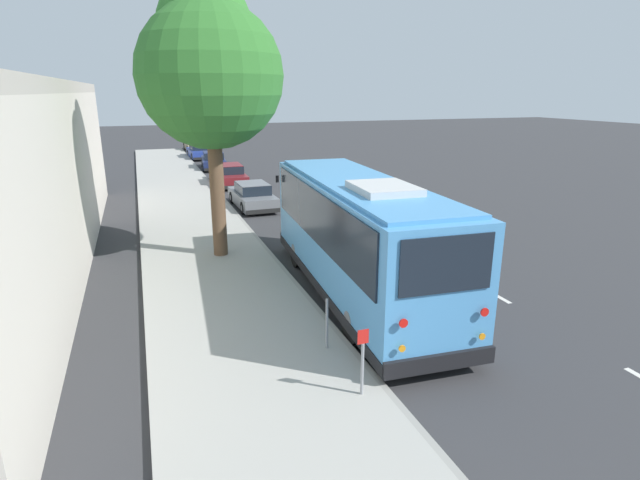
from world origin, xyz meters
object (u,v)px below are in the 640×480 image
parked_sedan_blue (199,151)px  sign_post_far (327,324)px  parked_sedan_tan (194,144)px  shuttle_bus (358,232)px  street_tree (209,66)px  parked_sedan_navy (214,161)px  sign_post_near (362,361)px  parked_sedan_gray (253,196)px  parked_sedan_maroon (230,175)px

parked_sedan_blue → sign_post_far: bearing=176.2°
parked_sedan_tan → shuttle_bus: bearing=178.7°
street_tree → parked_sedan_blue: bearing=-5.4°
parked_sedan_navy → sign_post_far: sign_post_far is taller
parked_sedan_navy → sign_post_near: sign_post_near is taller
parked_sedan_tan → sign_post_far: bearing=175.9°
parked_sedan_navy → street_tree: 22.24m
parked_sedan_navy → parked_sedan_tan: bearing=5.0°
shuttle_bus → sign_post_far: bearing=148.9°
street_tree → sign_post_near: (-9.54, -1.15, -5.59)m
parked_sedan_gray → sign_post_near: (-16.92, 1.65, 0.26)m
shuttle_bus → sign_post_near: shuttle_bus is taller
parked_sedan_tan → sign_post_far: 41.82m
parked_sedan_maroon → parked_sedan_navy: 7.19m
sign_post_far → parked_sedan_gray: bearing=-6.3°
parked_sedan_maroon → parked_sedan_navy: bearing=1.3°
shuttle_bus → parked_sedan_blue: (32.60, 0.55, -1.30)m
parked_sedan_maroon → parked_sedan_blue: 13.76m
street_tree → parked_sedan_navy: bearing=-7.7°
parked_sedan_blue → parked_sedan_tan: bearing=-3.6°
parked_sedan_maroon → parked_sedan_tan: bearing=1.6°
shuttle_bus → parked_sedan_maroon: 18.89m
parked_sedan_gray → sign_post_far: size_ratio=3.63×
shuttle_bus → parked_sedan_blue: 32.63m
sign_post_near → parked_sedan_navy: bearing=-3.2°
parked_sedan_blue → parked_sedan_maroon: bearing=179.5°
parked_sedan_tan → street_tree: (-34.12, 2.86, 5.83)m
parked_sedan_tan → sign_post_near: size_ratio=3.27×
parked_sedan_gray → sign_post_near: sign_post_near is taller
parked_sedan_maroon → shuttle_bus: bearing=-177.3°
parked_sedan_tan → sign_post_near: (-43.66, 1.71, 0.24)m
parked_sedan_navy → parked_sedan_tan: parked_sedan_tan is taller
parked_sedan_blue → street_tree: street_tree is taller
shuttle_bus → sign_post_near: size_ratio=7.33×
parked_sedan_gray → parked_sedan_navy: parked_sedan_navy is taller
street_tree → parked_sedan_maroon: bearing=-11.4°
parked_sedan_gray → street_tree: 9.83m
parked_sedan_maroon → sign_post_near: 23.69m
parked_sedan_blue → street_tree: 28.57m
sign_post_near → parked_sedan_gray: bearing=-5.6°
parked_sedan_gray → street_tree: street_tree is taller
parked_sedan_gray → parked_sedan_blue: bearing=-0.7°
sign_post_far → sign_post_near: bearing=180.0°
shuttle_bus → parked_sedan_maroon: shuttle_bus is taller
parked_sedan_gray → parked_sedan_maroon: (6.71, -0.03, 0.02)m
parked_sedan_navy → parked_sedan_blue: size_ratio=0.98×
shuttle_bus → parked_sedan_tan: bearing=4.1°
sign_post_near → sign_post_far: (1.88, 0.00, -0.10)m
parked_sedan_tan → parked_sedan_navy: bearing=178.4°
parked_sedan_gray → parked_sedan_blue: 20.46m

